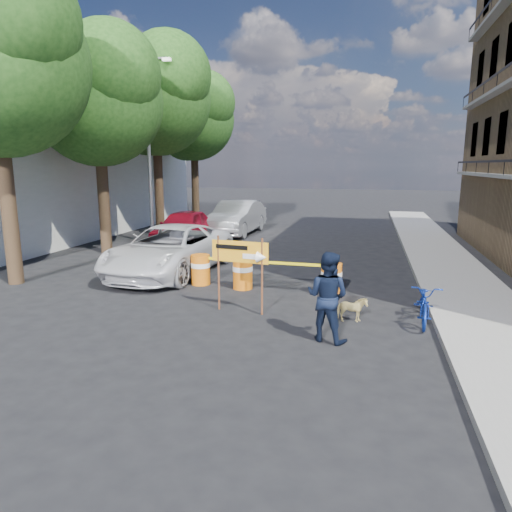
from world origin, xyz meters
The scene contains 18 objects.
ground centered at (0.00, 0.00, 0.00)m, with size 120.00×120.00×0.00m, color black.
sidewalk_east centered at (6.20, 6.00, 0.07)m, with size 2.40×40.00×0.15m, color gray.
white_building centered at (-13.00, 10.00, 3.00)m, with size 8.00×22.00×6.00m, color silver.
tree_mid_a centered at (-6.74, 7.00, 6.01)m, with size 5.25×5.00×8.68m.
tree_mid_b centered at (-6.73, 12.00, 6.71)m, with size 5.67×5.40×9.62m.
tree_far centered at (-6.74, 17.00, 6.22)m, with size 5.04×4.80×8.84m.
streetlamp centered at (-5.93, 9.50, 4.38)m, with size 1.25×0.18×8.00m.
barrel_far_left centered at (-3.59, 3.06, 0.47)m, with size 0.58×0.58×0.90m.
barrel_mid_left centered at (-1.32, 3.22, 0.47)m, with size 0.58×0.58×0.90m.
barrel_mid_right centered at (0.03, 3.05, 0.47)m, with size 0.58×0.58×0.90m.
barrel_far_right centered at (2.57, 2.98, 0.47)m, with size 0.58×0.58×0.90m.
detour_sign centered at (0.73, 0.93, 1.36)m, with size 1.43×0.35×1.86m.
pedestrian centered at (2.75, -0.36, 0.92)m, with size 0.90×0.70×1.84m, color black.
bicycle centered at (4.80, 1.20, 0.91)m, with size 0.64×0.96×1.82m, color #132F9A.
dog centered at (3.19, 0.86, 0.30)m, with size 0.32×0.71×0.60m, color #DBC57E.
suv_white centered at (-2.80, 4.33, 0.79)m, with size 2.61×5.66×1.57m, color silver.
sedan_red centered at (-4.59, 9.81, 0.77)m, with size 1.82×4.51×1.54m, color maroon.
sedan_silver centered at (-3.10, 13.30, 0.86)m, with size 1.82×5.23×1.72m, color #9FA0A6.
Camera 1 is at (3.46, -9.28, 3.52)m, focal length 32.00 mm.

